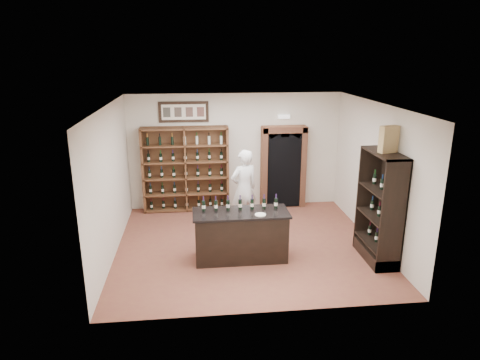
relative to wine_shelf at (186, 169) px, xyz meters
name	(u,v)px	position (x,y,z in m)	size (l,w,h in m)	color
floor	(247,245)	(1.30, -2.33, -1.10)	(5.50, 5.50, 0.00)	brown
ceiling	(248,105)	(1.30, -2.33, 1.90)	(5.50, 5.50, 0.00)	white
wall_back	(235,151)	(1.30, 0.17, 0.40)	(5.50, 0.04, 3.00)	beige
wall_left	(110,183)	(-1.45, -2.33, 0.40)	(0.04, 5.00, 3.00)	beige
wall_right	(375,174)	(4.05, -2.33, 0.40)	(0.04, 5.00, 3.00)	beige
wine_shelf	(186,169)	(0.00, 0.00, 0.00)	(2.20, 0.38, 2.20)	brown
framed_picture	(184,112)	(0.00, 0.14, 1.45)	(1.25, 0.04, 0.52)	black
arched_doorway	(283,165)	(2.55, 0.00, 0.04)	(1.17, 0.35, 2.17)	black
emergency_light	(284,117)	(2.55, 0.09, 1.30)	(0.30, 0.10, 0.10)	white
tasting_counter	(241,236)	(1.10, -2.93, -0.61)	(1.88, 0.78, 1.00)	black
counter_bottle_0	(204,206)	(0.38, -2.80, 0.01)	(0.07, 0.07, 0.30)	black
counter_bottle_1	(216,205)	(0.62, -2.80, 0.01)	(0.07, 0.07, 0.30)	black
counter_bottle_2	(228,205)	(0.86, -2.80, 0.01)	(0.07, 0.07, 0.30)	black
counter_bottle_3	(240,204)	(1.10, -2.80, 0.01)	(0.07, 0.07, 0.30)	black
counter_bottle_4	(252,204)	(1.34, -2.80, 0.01)	(0.07, 0.07, 0.30)	black
counter_bottle_5	(264,204)	(1.58, -2.80, 0.01)	(0.07, 0.07, 0.30)	black
counter_bottle_6	(276,203)	(1.82, -2.80, 0.01)	(0.07, 0.07, 0.30)	black
side_cabinet	(380,224)	(3.82, -3.23, -0.35)	(0.48, 1.20, 2.20)	black
shopkeeper	(244,189)	(1.36, -1.27, -0.17)	(0.68, 0.45, 1.86)	white
plate	(260,215)	(1.45, -3.14, -0.09)	(0.21, 0.21, 0.02)	white
wine_crate	(389,139)	(3.82, -3.26, 1.35)	(0.35, 0.15, 0.50)	tan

